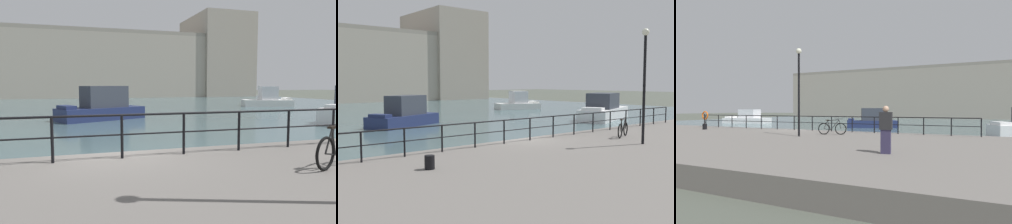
% 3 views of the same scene
% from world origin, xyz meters
% --- Properties ---
extents(ground_plane, '(240.00, 240.00, 0.00)m').
position_xyz_m(ground_plane, '(0.00, 0.00, 0.00)').
color(ground_plane, '#4C5147').
extents(water_basin, '(80.00, 60.00, 0.01)m').
position_xyz_m(water_basin, '(0.00, 30.20, 0.01)').
color(water_basin, '#476066').
rests_on(water_basin, ground_plane).
extents(harbor_building, '(72.32, 16.87, 17.61)m').
position_xyz_m(harbor_building, '(6.12, 58.29, 6.61)').
color(harbor_building, '#A89E8E').
rests_on(harbor_building, ground_plane).
extents(moored_green_narrowboat, '(6.50, 4.62, 2.39)m').
position_xyz_m(moored_green_narrowboat, '(0.93, 14.57, 0.92)').
color(moored_green_narrowboat, navy).
rests_on(moored_green_narrowboat, water_basin).
extents(moored_harbor_tender, '(6.00, 4.33, 2.30)m').
position_xyz_m(moored_harbor_tender, '(20.56, 23.22, 0.80)').
color(moored_harbor_tender, white).
rests_on(moored_harbor_tender, water_basin).
extents(quay_railing, '(22.19, 0.07, 1.08)m').
position_xyz_m(quay_railing, '(1.63, -0.75, 1.45)').
color(quay_railing, black).
rests_on(quay_railing, quay_promenade).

